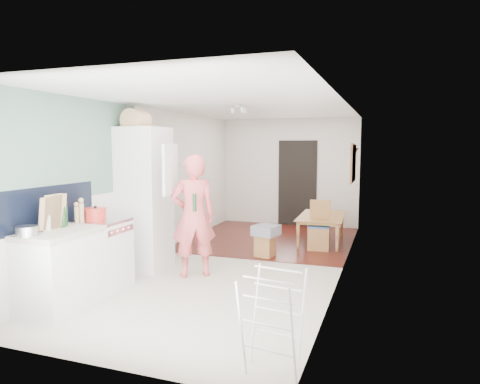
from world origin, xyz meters
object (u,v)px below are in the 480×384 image
Objects in this scene: person at (193,205)px; stool at (265,246)px; dining_table at (323,231)px; drying_rack at (273,323)px; dining_chair at (319,226)px.

stool is (0.68, 1.36, -0.85)m from person.
dining_table is 4.97m from drying_rack.
stool is (-0.78, -0.81, -0.26)m from dining_chair.
person reaches higher than stool.
person is at bearing -116.48° from stool.
person reaches higher than dining_table.
dining_chair reaches higher than dining_table.
stool is at bearing -151.77° from person.
stool is at bearing 149.05° from dining_table.
dining_chair reaches higher than drying_rack.
dining_chair is 1.15m from stool.
dining_chair is at bearing 45.98° from stool.
drying_rack is (0.30, -4.36, -0.02)m from dining_chair.
person is 2.68m from dining_chair.
dining_table reaches higher than stool.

